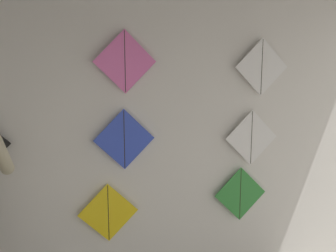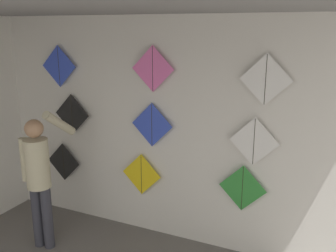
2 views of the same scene
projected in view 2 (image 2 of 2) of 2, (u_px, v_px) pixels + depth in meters
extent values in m
cube|color=silver|center=(154.00, 130.00, 4.70)|extent=(5.28, 0.06, 2.80)
cube|color=gray|center=(34.00, 4.00, 2.68)|extent=(5.28, 4.53, 0.04)
cylinder|color=#383842|center=(38.00, 216.00, 4.61)|extent=(0.13, 0.13, 0.80)
cylinder|color=#383842|center=(47.00, 218.00, 4.57)|extent=(0.13, 0.13, 0.80)
cylinder|color=beige|center=(37.00, 164.00, 4.41)|extent=(0.28, 0.28, 0.60)
sphere|color=tan|center=(34.00, 129.00, 4.30)|extent=(0.22, 0.22, 0.22)
cylinder|color=beige|center=(25.00, 159.00, 4.45)|extent=(0.10, 0.10, 0.53)
cylinder|color=beige|center=(60.00, 123.00, 4.44)|extent=(0.10, 0.49, 0.39)
cube|color=black|center=(64.00, 162.00, 5.36)|extent=(0.55, 0.01, 0.55)
cylinder|color=black|center=(63.00, 162.00, 5.36)|extent=(0.01, 0.01, 0.53)
cube|color=yellow|center=(141.00, 174.00, 4.84)|extent=(0.55, 0.01, 0.55)
cylinder|color=black|center=(141.00, 174.00, 4.83)|extent=(0.01, 0.01, 0.53)
cube|color=#338C38|center=(242.00, 188.00, 4.29)|extent=(0.55, 0.01, 0.55)
cylinder|color=black|center=(242.00, 188.00, 4.29)|extent=(0.01, 0.01, 0.53)
cube|color=black|center=(72.00, 114.00, 5.09)|extent=(0.55, 0.01, 0.55)
cylinder|color=black|center=(72.00, 114.00, 5.08)|extent=(0.01, 0.01, 0.53)
cube|color=blue|center=(152.00, 125.00, 4.60)|extent=(0.55, 0.01, 0.55)
cylinder|color=black|center=(152.00, 125.00, 4.59)|extent=(0.01, 0.01, 0.53)
cube|color=white|center=(254.00, 142.00, 4.10)|extent=(0.55, 0.01, 0.55)
cylinder|color=black|center=(254.00, 142.00, 4.10)|extent=(0.01, 0.01, 0.53)
cube|color=blue|center=(59.00, 66.00, 4.99)|extent=(0.55, 0.01, 0.55)
cylinder|color=black|center=(59.00, 66.00, 4.99)|extent=(0.01, 0.01, 0.53)
cube|color=pink|center=(153.00, 69.00, 4.41)|extent=(0.55, 0.01, 0.55)
cylinder|color=black|center=(153.00, 69.00, 4.41)|extent=(0.01, 0.01, 0.53)
cube|color=white|center=(266.00, 80.00, 3.89)|extent=(0.55, 0.01, 0.55)
cylinder|color=black|center=(266.00, 80.00, 3.89)|extent=(0.01, 0.01, 0.53)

